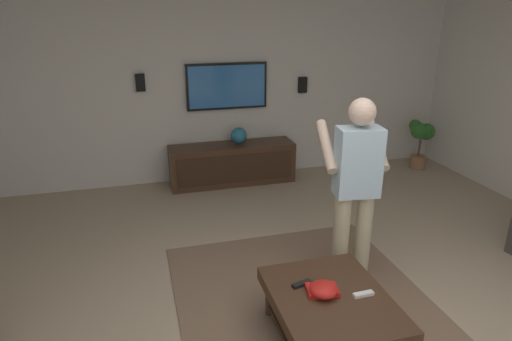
{
  "coord_description": "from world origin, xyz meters",
  "views": [
    {
      "loc": [
        -2.37,
        1.22,
        2.31
      ],
      "look_at": [
        0.95,
        0.29,
        1.04
      ],
      "focal_mm": 31.23,
      "sensor_mm": 36.0,
      "label": 1
    }
  ],
  "objects_px": {
    "wall_speaker_right": "(140,83)",
    "person_standing": "(356,181)",
    "media_console": "(232,164)",
    "bowl": "(324,289)",
    "vase_round": "(239,136)",
    "potted_plant_short": "(421,137)",
    "coffee_table": "(331,309)",
    "remote_black": "(302,284)",
    "tv": "(227,86)",
    "wall_speaker_left": "(303,85)",
    "remote_white": "(363,294)",
    "book": "(322,290)"
  },
  "relations": [
    {
      "from": "media_console",
      "to": "tv",
      "type": "bearing_deg",
      "value": -180.0
    },
    {
      "from": "coffee_table",
      "to": "media_console",
      "type": "height_order",
      "value": "media_console"
    },
    {
      "from": "tv",
      "to": "remote_white",
      "type": "bearing_deg",
      "value": 3.14
    },
    {
      "from": "bowl",
      "to": "remote_black",
      "type": "relative_size",
      "value": 1.36
    },
    {
      "from": "coffee_table",
      "to": "person_standing",
      "type": "distance_m",
      "value": 1.1
    },
    {
      "from": "potted_plant_short",
      "to": "remote_black",
      "type": "relative_size",
      "value": 4.9
    },
    {
      "from": "tv",
      "to": "coffee_table",
      "type": "bearing_deg",
      "value": -0.41
    },
    {
      "from": "person_standing",
      "to": "vase_round",
      "type": "height_order",
      "value": "person_standing"
    },
    {
      "from": "media_console",
      "to": "vase_round",
      "type": "distance_m",
      "value": 0.4
    },
    {
      "from": "tv",
      "to": "wall_speaker_left",
      "type": "height_order",
      "value": "tv"
    },
    {
      "from": "remote_white",
      "to": "wall_speaker_left",
      "type": "bearing_deg",
      "value": -105.49
    },
    {
      "from": "vase_round",
      "to": "person_standing",
      "type": "bearing_deg",
      "value": -171.39
    },
    {
      "from": "wall_speaker_right",
      "to": "remote_white",
      "type": "bearing_deg",
      "value": -159.73
    },
    {
      "from": "person_standing",
      "to": "remote_white",
      "type": "xyz_separation_m",
      "value": [
        -0.78,
        0.3,
        -0.52
      ]
    },
    {
      "from": "coffee_table",
      "to": "bowl",
      "type": "relative_size",
      "value": 4.89
    },
    {
      "from": "person_standing",
      "to": "remote_white",
      "type": "distance_m",
      "value": 0.99
    },
    {
      "from": "tv",
      "to": "wall_speaker_right",
      "type": "height_order",
      "value": "tv"
    },
    {
      "from": "media_console",
      "to": "wall_speaker_left",
      "type": "relative_size",
      "value": 7.73
    },
    {
      "from": "tv",
      "to": "person_standing",
      "type": "relative_size",
      "value": 0.67
    },
    {
      "from": "coffee_table",
      "to": "person_standing",
      "type": "xyz_separation_m",
      "value": [
        0.73,
        -0.52,
        0.64
      ]
    },
    {
      "from": "tv",
      "to": "wall_speaker_right",
      "type": "distance_m",
      "value": 1.13
    },
    {
      "from": "media_console",
      "to": "person_standing",
      "type": "xyz_separation_m",
      "value": [
        -2.54,
        -0.5,
        0.66
      ]
    },
    {
      "from": "media_console",
      "to": "person_standing",
      "type": "distance_m",
      "value": 2.67
    },
    {
      "from": "media_console",
      "to": "bowl",
      "type": "distance_m",
      "value": 3.25
    },
    {
      "from": "coffee_table",
      "to": "media_console",
      "type": "xyz_separation_m",
      "value": [
        3.28,
        -0.03,
        -0.02
      ]
    },
    {
      "from": "bowl",
      "to": "wall_speaker_left",
      "type": "height_order",
      "value": "wall_speaker_left"
    },
    {
      "from": "media_console",
      "to": "vase_round",
      "type": "height_order",
      "value": "vase_round"
    },
    {
      "from": "vase_round",
      "to": "wall_speaker_right",
      "type": "distance_m",
      "value": 1.45
    },
    {
      "from": "wall_speaker_left",
      "to": "wall_speaker_right",
      "type": "bearing_deg",
      "value": 90.0
    },
    {
      "from": "remote_white",
      "to": "book",
      "type": "xyz_separation_m",
      "value": [
        0.12,
        0.26,
        0.01
      ]
    },
    {
      "from": "person_standing",
      "to": "wall_speaker_right",
      "type": "distance_m",
      "value": 3.27
    },
    {
      "from": "potted_plant_short",
      "to": "coffee_table",
      "type": "bearing_deg",
      "value": 137.29
    },
    {
      "from": "potted_plant_short",
      "to": "remote_black",
      "type": "bearing_deg",
      "value": 134.08
    },
    {
      "from": "potted_plant_short",
      "to": "wall_speaker_right",
      "type": "bearing_deg",
      "value": 84.24
    },
    {
      "from": "remote_white",
      "to": "potted_plant_short",
      "type": "bearing_deg",
      "value": -131.42
    },
    {
      "from": "bowl",
      "to": "vase_round",
      "type": "xyz_separation_m",
      "value": [
        3.28,
        -0.18,
        0.21
      ]
    },
    {
      "from": "coffee_table",
      "to": "remote_black",
      "type": "height_order",
      "value": "remote_black"
    },
    {
      "from": "vase_round",
      "to": "bowl",
      "type": "bearing_deg",
      "value": 176.87
    },
    {
      "from": "person_standing",
      "to": "media_console",
      "type": "bearing_deg",
      "value": 19.18
    },
    {
      "from": "wall_speaker_right",
      "to": "person_standing",
      "type": "bearing_deg",
      "value": -149.85
    },
    {
      "from": "coffee_table",
      "to": "wall_speaker_right",
      "type": "distance_m",
      "value": 3.86
    },
    {
      "from": "tv",
      "to": "wall_speaker_left",
      "type": "distance_m",
      "value": 1.09
    },
    {
      "from": "potted_plant_short",
      "to": "wall_speaker_right",
      "type": "height_order",
      "value": "wall_speaker_right"
    },
    {
      "from": "tv",
      "to": "wall_speaker_right",
      "type": "bearing_deg",
      "value": -90.67
    },
    {
      "from": "tv",
      "to": "wall_speaker_right",
      "type": "relative_size",
      "value": 5.0
    },
    {
      "from": "tv",
      "to": "remote_white",
      "type": "relative_size",
      "value": 7.33
    },
    {
      "from": "wall_speaker_right",
      "to": "remote_black",
      "type": "bearing_deg",
      "value": -164.17
    },
    {
      "from": "tv",
      "to": "vase_round",
      "type": "height_order",
      "value": "tv"
    },
    {
      "from": "coffee_table",
      "to": "bowl",
      "type": "height_order",
      "value": "bowl"
    },
    {
      "from": "media_console",
      "to": "book",
      "type": "bearing_deg",
      "value": -1.2
    }
  ]
}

